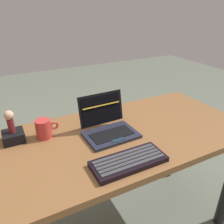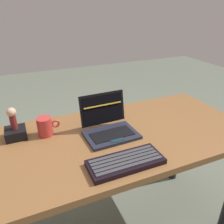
# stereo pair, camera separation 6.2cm
# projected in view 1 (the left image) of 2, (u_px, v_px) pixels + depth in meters

# --- Properties ---
(desk) EXTENTS (1.65, 0.66, 0.72)m
(desk) POSITION_uv_depth(u_px,v_px,m) (95.00, 159.00, 1.14)
(desk) COLOR brown
(desk) RESTS_ON ground
(laptop_front) EXTENTS (0.26, 0.22, 0.19)m
(laptop_front) POSITION_uv_depth(u_px,v_px,m) (108.00, 127.00, 1.14)
(laptop_front) COLOR #1F2130
(laptop_front) RESTS_ON desk
(external_keyboard) EXTENTS (0.32, 0.13, 0.03)m
(external_keyboard) POSITION_uv_depth(u_px,v_px,m) (129.00, 161.00, 0.93)
(external_keyboard) COLOR black
(external_keyboard) RESTS_ON desk
(figurine_stand) EXTENTS (0.10, 0.10, 0.05)m
(figurine_stand) POSITION_uv_depth(u_px,v_px,m) (14.00, 137.00, 1.08)
(figurine_stand) COLOR black
(figurine_stand) RESTS_ON desk
(figurine) EXTENTS (0.04, 0.04, 0.11)m
(figurine) POSITION_uv_depth(u_px,v_px,m) (10.00, 120.00, 1.04)
(figurine) COLOR maroon
(figurine) RESTS_ON figurine_stand
(coffee_mug) EXTENTS (0.11, 0.07, 0.10)m
(coffee_mug) POSITION_uv_depth(u_px,v_px,m) (44.00, 129.00, 1.10)
(coffee_mug) COLOR #BA3330
(coffee_mug) RESTS_ON desk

